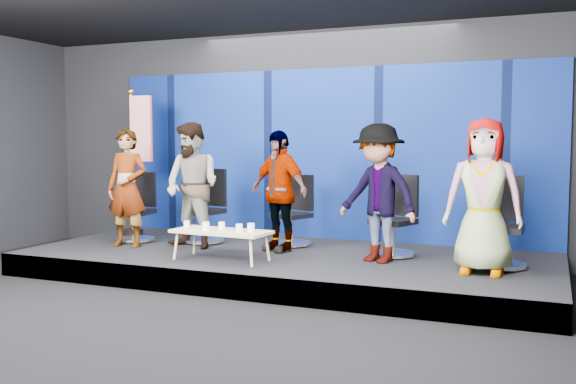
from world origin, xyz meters
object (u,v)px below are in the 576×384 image
Objects in this scene: chair_d at (395,229)px; mug_b at (206,226)px; flag_stand at (138,158)px; mug_a at (187,224)px; panelist_e at (484,196)px; mug_c at (222,226)px; chair_b at (206,218)px; chair_c at (294,222)px; coffee_table at (221,233)px; chair_e at (501,237)px; panelist_b at (192,185)px; mug_e at (251,228)px; mug_d at (239,228)px; panelist_a at (127,188)px; panelist_c at (279,191)px; panelist_d at (378,193)px; chair_a at (138,219)px.

mug_b is at bearing -127.75° from chair_d.
mug_a is at bearing -39.23° from flag_stand.
mug_c is at bearing -171.73° from panelist_e.
chair_b is 1.32m from chair_c.
chair_c is 2.94m from panelist_e.
mug_a is 0.04× the size of flag_stand.
chair_e is at bearing 15.26° from coffee_table.
flag_stand is (-2.60, -0.09, 0.90)m from chair_c.
flag_stand is at bearing 171.90° from panelist_e.
mug_e is at bearing -17.93° from panelist_b.
chair_d is at bearing 24.06° from mug_a.
mug_b reaches higher than mug_c.
panelist_e is 1.38× the size of coffee_table.
coffee_table is (-3.29, -0.90, -0.01)m from chair_e.
chair_c is 1.48m from coffee_table.
chair_d is (2.77, 0.47, -0.53)m from panelist_b.
chair_e is 11.32× the size of mug_c.
mug_e reaches higher than mug_a.
chair_b is 10.89× the size of mug_d.
mug_d is at bearing 4.91° from mug_b.
mug_e is 3.03m from flag_stand.
mug_c reaches higher than mug_a.
chair_d reaches higher than mug_b.
panelist_b is at bearing 129.96° from mug_b.
chair_b is at bearing 119.68° from mug_b.
panelist_a is 0.72× the size of flag_stand.
chair_c is (1.22, 0.74, -0.55)m from panelist_b.
chair_c is at bearing 161.34° from panelist_e.
chair_d is (1.56, 0.23, -0.47)m from panelist_c.
panelist_c is at bearing 64.66° from mug_c.
panelist_d is 2.49m from mug_a.
mug_a is at bearing -143.89° from panelist_d.
chair_b is at bearing 138.04° from mug_e.
panelist_a is 1.30× the size of coffee_table.
panelist_d reaches higher than mug_b.
mug_a is 0.95m from mug_e.
mug_c is (-1.87, -0.60, -0.43)m from panelist_d.
panelist_c is 15.32× the size of mug_e.
chair_c is at bearing -168.36° from chair_d.
mug_b is at bearing -147.78° from coffee_table.
coffee_table is at bearing -4.63° from mug_a.
panelist_a is 1.53× the size of chair_e.
mug_e is (0.01, -1.42, 0.10)m from chair_c.
chair_d is at bearing 10.41° from chair_c.
mug_d is at bearing -29.04° from chair_a.
coffee_table is (-0.41, -1.42, 0.02)m from chair_c.
coffee_table is (-1.85, -0.66, -0.50)m from panelist_d.
panelist_c is 1.48m from panelist_d.
panelist_a is 18.66× the size of mug_a.
panelist_e reaches higher than panelist_c.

